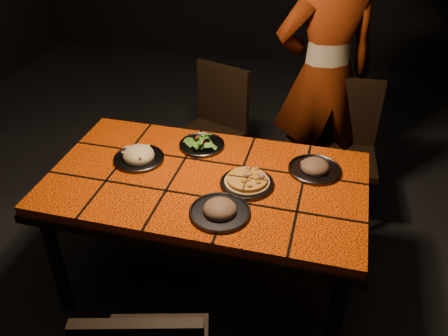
% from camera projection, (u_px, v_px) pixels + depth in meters
% --- Properties ---
extents(room_shell, '(6.04, 7.04, 3.08)m').
position_uv_depth(room_shell, '(202.00, 32.00, 1.97)').
color(room_shell, black).
rests_on(room_shell, ground).
extents(dining_table, '(1.62, 0.92, 0.75)m').
position_uv_depth(dining_table, '(206.00, 191.00, 2.44)').
color(dining_table, '#F34B07').
rests_on(dining_table, ground).
extents(chair_far_left, '(0.52, 0.52, 0.91)m').
position_uv_depth(chair_far_left, '(215.00, 122.00, 3.35)').
color(chair_far_left, black).
rests_on(chair_far_left, ground).
extents(chair_far_right, '(0.45, 0.45, 0.93)m').
position_uv_depth(chair_far_right, '(344.00, 142.00, 3.11)').
color(chair_far_right, black).
rests_on(chair_far_right, ground).
extents(diner, '(0.79, 0.66, 1.83)m').
position_uv_depth(diner, '(324.00, 77.00, 3.04)').
color(diner, brown).
rests_on(diner, ground).
extents(plate_pizza, '(0.27, 0.27, 0.04)m').
position_uv_depth(plate_pizza, '(247.00, 182.00, 2.34)').
color(plate_pizza, '#3E3E43').
rests_on(plate_pizza, dining_table).
extents(plate_pasta, '(0.27, 0.27, 0.09)m').
position_uv_depth(plate_pasta, '(139.00, 156.00, 2.52)').
color(plate_pasta, '#3E3E43').
rests_on(plate_pasta, dining_table).
extents(plate_salad, '(0.26, 0.26, 0.07)m').
position_uv_depth(plate_salad, '(202.00, 142.00, 2.64)').
color(plate_salad, '#3E3E43').
rests_on(plate_salad, dining_table).
extents(plate_mushroom_a, '(0.28, 0.28, 0.09)m').
position_uv_depth(plate_mushroom_a, '(220.00, 210.00, 2.16)').
color(plate_mushroom_a, '#3E3E43').
rests_on(plate_mushroom_a, dining_table).
extents(plate_mushroom_b, '(0.27, 0.27, 0.09)m').
position_uv_depth(plate_mushroom_b, '(315.00, 167.00, 2.44)').
color(plate_mushroom_b, '#3E3E43').
rests_on(plate_mushroom_b, dining_table).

